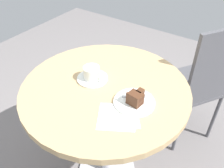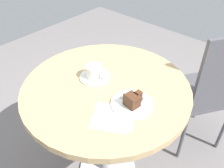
{
  "view_description": "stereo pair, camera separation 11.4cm",
  "coord_description": "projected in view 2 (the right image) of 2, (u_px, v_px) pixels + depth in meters",
  "views": [
    {
      "loc": [
        0.55,
        -0.74,
        1.5
      ],
      "look_at": [
        0.05,
        -0.01,
        0.79
      ],
      "focal_mm": 38.0,
      "sensor_mm": 36.0,
      "label": 1
    },
    {
      "loc": [
        0.64,
        -0.67,
        1.5
      ],
      "look_at": [
        0.05,
        -0.01,
        0.79
      ],
      "focal_mm": 38.0,
      "sensor_mm": 36.0,
      "label": 2
    }
  ],
  "objects": [
    {
      "name": "saucer",
      "position": [
        95.0,
        77.0,
        1.25
      ],
      "size": [
        0.16,
        0.16,
        0.01
      ],
      "color": "silver",
      "rests_on": "cafe_table"
    },
    {
      "name": "fork",
      "position": [
        139.0,
        98.0,
        1.1
      ],
      "size": [
        0.12,
        0.1,
        0.0
      ],
      "rotation": [
        0.0,
        0.0,
        0.68
      ],
      "color": "#B7B7BC",
      "rests_on": "cake_plate"
    },
    {
      "name": "napkin",
      "position": [
        113.0,
        117.0,
        1.02
      ],
      "size": [
        0.23,
        0.22,
        0.0
      ],
      "rotation": [
        0.0,
        0.0,
        0.52
      ],
      "color": "silver",
      "rests_on": "cafe_table"
    },
    {
      "name": "cake_slice",
      "position": [
        133.0,
        100.0,
        1.05
      ],
      "size": [
        0.07,
        0.08,
        0.06
      ],
      "rotation": [
        0.0,
        0.0,
        1.44
      ],
      "color": "#422619",
      "rests_on": "cake_plate"
    },
    {
      "name": "cafe_table",
      "position": [
        106.0,
        103.0,
        1.27
      ],
      "size": [
        0.85,
        0.85,
        0.75
      ],
      "color": "tan",
      "rests_on": "ground"
    },
    {
      "name": "cake_plate",
      "position": [
        132.0,
        104.0,
        1.08
      ],
      "size": [
        0.19,
        0.19,
        0.01
      ],
      "color": "silver",
      "rests_on": "cafe_table"
    },
    {
      "name": "teaspoon",
      "position": [
        89.0,
        80.0,
        1.21
      ],
      "size": [
        0.09,
        0.05,
        0.0
      ],
      "rotation": [
        0.0,
        0.0,
        3.66
      ],
      "color": "#B7B7BC",
      "rests_on": "saucer"
    },
    {
      "name": "cafe_chair",
      "position": [
        211.0,
        88.0,
        1.48
      ],
      "size": [
        0.53,
        0.53,
        0.96
      ],
      "rotation": [
        0.0,
        0.0,
        4.14
      ],
      "color": "#4C4C51",
      "rests_on": "ground"
    },
    {
      "name": "coffee_cup",
      "position": [
        94.0,
        71.0,
        1.22
      ],
      "size": [
        0.11,
        0.08,
        0.07
      ],
      "color": "silver",
      "rests_on": "saucer"
    }
  ]
}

